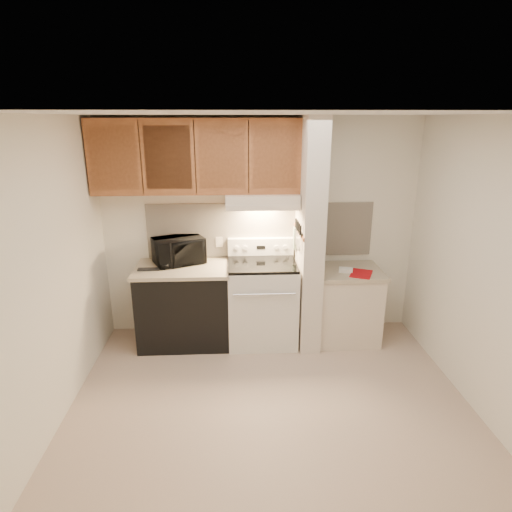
{
  "coord_description": "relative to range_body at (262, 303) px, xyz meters",
  "views": [
    {
      "loc": [
        -0.3,
        -3.3,
        2.47
      ],
      "look_at": [
        -0.09,
        0.75,
        1.16
      ],
      "focal_mm": 30.0,
      "sensor_mm": 36.0,
      "label": 1
    }
  ],
  "objects": [
    {
      "name": "range_backguard",
      "position": [
        0.0,
        0.28,
        0.59
      ],
      "size": [
        0.76,
        0.08,
        0.2
      ],
      "primitive_type": "cube",
      "color": "silver",
      "rests_on": "range_body"
    },
    {
      "name": "cab_door_d",
      "position": [
        0.13,
        0.01,
        1.62
      ],
      "size": [
        0.46,
        0.01,
        0.63
      ],
      "primitive_type": "cube",
      "color": "#9B5830",
      "rests_on": "upper_cabinets"
    },
    {
      "name": "white_box",
      "position": [
        0.92,
        -0.07,
        0.41
      ],
      "size": [
        0.17,
        0.13,
        0.04
      ],
      "primitive_type": "cube",
      "rotation": [
        0.0,
        0.0,
        -0.26
      ],
      "color": "white",
      "rests_on": "right_countertop"
    },
    {
      "name": "knife_blade_d",
      "position": [
        0.38,
        0.03,
        0.76
      ],
      "size": [
        0.01,
        0.04,
        0.16
      ],
      "primitive_type": "cube",
      "color": "silver",
      "rests_on": "knife_strip"
    },
    {
      "name": "oven_window",
      "position": [
        0.0,
        -0.32,
        0.04
      ],
      "size": [
        0.5,
        0.01,
        0.3
      ],
      "primitive_type": "cube",
      "color": "black",
      "rests_on": "range_body"
    },
    {
      "name": "range_knob_right_outer",
      "position": [
        0.28,
        0.24,
        0.59
      ],
      "size": [
        0.05,
        0.02,
        0.05
      ],
      "primitive_type": "cylinder",
      "rotation": [
        1.57,
        0.0,
        0.0
      ],
      "color": "silver",
      "rests_on": "range_backguard"
    },
    {
      "name": "range_knob_left_outer",
      "position": [
        -0.28,
        0.24,
        0.59
      ],
      "size": [
        0.05,
        0.02,
        0.05
      ],
      "primitive_type": "cylinder",
      "rotation": [
        1.57,
        0.0,
        0.0
      ],
      "color": "silver",
      "rests_on": "range_backguard"
    },
    {
      "name": "wall_right",
      "position": [
        1.8,
        -1.16,
        0.79
      ],
      "size": [
        0.02,
        3.0,
        2.5
      ],
      "primitive_type": "cube",
      "color": "white",
      "rests_on": "floor"
    },
    {
      "name": "wall_left",
      "position": [
        -1.8,
        -1.16,
        0.79
      ],
      "size": [
        0.02,
        3.0,
        2.5
      ],
      "primitive_type": "cube",
      "color": "white",
      "rests_on": "floor"
    },
    {
      "name": "range_display",
      "position": [
        0.0,
        0.24,
        0.59
      ],
      "size": [
        0.1,
        0.01,
        0.04
      ],
      "primitive_type": "cube",
      "color": "black",
      "rests_on": "range_backguard"
    },
    {
      "name": "knife_handle_c",
      "position": [
        0.38,
        -0.04,
        0.91
      ],
      "size": [
        0.02,
        0.02,
        0.1
      ],
      "primitive_type": "cylinder",
      "color": "black",
      "rests_on": "knife_strip"
    },
    {
      "name": "hood_lip",
      "position": [
        0.0,
        -0.08,
        1.12
      ],
      "size": [
        0.78,
        0.04,
        0.06
      ],
      "primitive_type": "cube",
      "color": "beige",
      "rests_on": "range_hood"
    },
    {
      "name": "floor",
      "position": [
        0.0,
        -1.16,
        -0.46
      ],
      "size": [
        3.6,
        3.6,
        0.0
      ],
      "primitive_type": "plane",
      "color": "#C1A793",
      "rests_on": "ground"
    },
    {
      "name": "knife_blade_e",
      "position": [
        0.38,
        0.12,
        0.75
      ],
      "size": [
        0.01,
        0.04,
        0.18
      ],
      "primitive_type": "cube",
      "color": "silver",
      "rests_on": "knife_strip"
    },
    {
      "name": "microwave",
      "position": [
        -0.93,
        0.15,
        0.6
      ],
      "size": [
        0.63,
        0.55,
        0.29
      ],
      "primitive_type": "imported",
      "rotation": [
        0.0,
        0.0,
        0.43
      ],
      "color": "black",
      "rests_on": "left_countertop"
    },
    {
      "name": "upper_cabinets",
      "position": [
        -0.69,
        0.17,
        1.62
      ],
      "size": [
        2.18,
        0.33,
        0.77
      ],
      "primitive_type": "cube",
      "color": "#9B5830",
      "rests_on": "wall_back"
    },
    {
      "name": "range_knob_left_inner",
      "position": [
        -0.18,
        0.24,
        0.59
      ],
      "size": [
        0.05,
        0.02,
        0.05
      ],
      "primitive_type": "cylinder",
      "rotation": [
        1.57,
        0.0,
        0.0
      ],
      "color": "silver",
      "rests_on": "range_backguard"
    },
    {
      "name": "right_cab_base",
      "position": [
        0.97,
        -0.01,
        -0.06
      ],
      "size": [
        0.7,
        0.6,
        0.81
      ],
      "primitive_type": "cube",
      "color": "beige",
      "rests_on": "floor"
    },
    {
      "name": "partition_pillar",
      "position": [
        0.51,
        -0.01,
        0.79
      ],
      "size": [
        0.22,
        0.7,
        2.5
      ],
      "primitive_type": "cube",
      "color": "beige",
      "rests_on": "floor"
    },
    {
      "name": "left_countertop",
      "position": [
        -0.88,
        0.01,
        0.43
      ],
      "size": [
        1.04,
        0.67,
        0.04
      ],
      "primitive_type": "cube",
      "color": "tan",
      "rests_on": "dishwasher_front"
    },
    {
      "name": "wall_back",
      "position": [
        0.0,
        0.34,
        0.79
      ],
      "size": [
        3.6,
        2.5,
        0.02
      ],
      "primitive_type": "cube",
      "rotation": [
        1.57,
        0.0,
        0.0
      ],
      "color": "white",
      "rests_on": "floor"
    },
    {
      "name": "range_hood",
      "position": [
        0.0,
        0.12,
        1.17
      ],
      "size": [
        0.78,
        0.44,
        0.15
      ],
      "primitive_type": "cube",
      "color": "beige",
      "rests_on": "upper_cabinets"
    },
    {
      "name": "knife_handle_e",
      "position": [
        0.38,
        0.1,
        0.91
      ],
      "size": [
        0.02,
        0.02,
        0.1
      ],
      "primitive_type": "cylinder",
      "color": "black",
      "rests_on": "knife_strip"
    },
    {
      "name": "knife_handle_d",
      "position": [
        0.38,
        0.03,
        0.91
      ],
      "size": [
        0.02,
        0.02,
        0.1
      ],
      "primitive_type": "cylinder",
      "color": "black",
      "rests_on": "knife_strip"
    },
    {
      "name": "right_countertop",
      "position": [
        0.97,
        -0.01,
        0.37
      ],
      "size": [
        0.74,
        0.64,
        0.04
      ],
      "primitive_type": "cube",
      "color": "tan",
      "rests_on": "right_cab_base"
    },
    {
      "name": "knife_strip",
      "position": [
        0.39,
        -0.06,
        0.86
      ],
      "size": [
        0.02,
        0.42,
        0.04
      ],
      "primitive_type": "cube",
      "color": "black",
      "rests_on": "partition_pillar"
    },
    {
      "name": "cooktop",
      "position": [
        0.0,
        0.0,
        0.48
      ],
      "size": [
        0.74,
        0.64,
        0.03
      ],
      "primitive_type": "cube",
      "color": "black",
      "rests_on": "range_body"
    },
    {
      "name": "cab_door_b",
      "position": [
        -0.96,
        0.01,
        1.62
      ],
      "size": [
        0.46,
        0.01,
        0.63
      ],
      "primitive_type": "cube",
      "color": "#9B5830",
      "rests_on": "upper_cabinets"
    },
    {
      "name": "red_folder",
      "position": [
        1.07,
        -0.16,
        0.39
      ],
      "size": [
        0.31,
        0.35,
        0.01
      ],
      "primitive_type": "cube",
      "rotation": [
        0.0,
        0.0,
        -0.42
      ],
      "color": "#B00B11",
      "rests_on": "right_countertop"
    },
    {
      "name": "knife_blade_a",
      "position": [
        0.38,
        -0.21,
        0.76
      ],
      "size": [
        0.01,
        0.03,
        0.16
      ],
      "primitive_type": "cube",
      "color": "silver",
      "rests_on": "knife_strip"
    },
    {
      "name": "knife_blade_c",
      "position": [
        0.38,
        -0.05,
        0.74
      ],
      "size": [
        0.01,
        0.04,
        0.2
      ],
      "primitive_type": "cube",
      "color": "silver",
      "rests_on": "knife_strip"
    },
    {
      "name": "cab_door_c",
      "position": [
        -0.42,
        0.01,
        1.62
      ],
      "size": [
        0.46,
        0.01,
        0.63
      ],
      "primitive_type": "cube",
      "color": "#9B5830",
      "rests_on": "upper_cabinets"
    },
    {
      "name": "cab_gap_a",
      "position": [
        -1.23,
        0.01,
        1.62
      ],
      "size": [
        0.01,
        0.01,
        0.73
      ],
      "primitive_type": "cube",
      "color": "black",
      "rests_on": "upper_cabinets"
    },
    {
      "name": "oven_handle",
      "position": [
        0.0,
        -0.35,
        0.26
      ],
      "size": [
        0.65,
        0.02,
        0.02
      ],
      "primitive_type": "cylinder",
      "rotation": [
        0.0,
        1.57,
        0.0
      ],
      "color": "silver",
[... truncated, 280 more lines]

